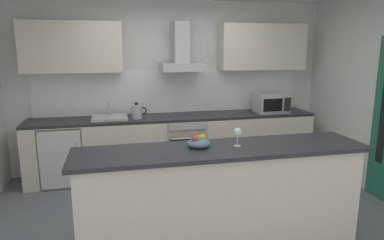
{
  "coord_description": "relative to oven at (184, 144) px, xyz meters",
  "views": [
    {
      "loc": [
        -0.88,
        -3.53,
        1.93
      ],
      "look_at": [
        0.02,
        0.47,
        1.05
      ],
      "focal_mm": 32.57,
      "sensor_mm": 36.0,
      "label": 1
    }
  ],
  "objects": [
    {
      "name": "ground",
      "position": [
        -0.12,
        -1.47,
        -0.47
      ],
      "size": [
        5.84,
        4.64,
        0.02
      ],
      "primitive_type": "cube",
      "color": "slate"
    },
    {
      "name": "wall_back",
      "position": [
        -0.12,
        0.41,
        0.84
      ],
      "size": [
        5.84,
        0.12,
        2.6
      ],
      "primitive_type": "cube",
      "color": "silver",
      "rests_on": "ground"
    },
    {
      "name": "backsplash_tile",
      "position": [
        -0.12,
        0.33,
        0.77
      ],
      "size": [
        4.11,
        0.02,
        0.66
      ],
      "primitive_type": "cube",
      "color": "white"
    },
    {
      "name": "counter_back",
      "position": [
        -0.12,
        0.03,
        -0.01
      ],
      "size": [
        4.26,
        0.6,
        0.9
      ],
      "color": "beige",
      "rests_on": "ground"
    },
    {
      "name": "counter_island",
      "position": [
        -0.04,
        -2.03,
        0.04
      ],
      "size": [
        2.76,
        0.64,
        1.0
      ],
      "color": "beige",
      "rests_on": "ground"
    },
    {
      "name": "upper_cabinets",
      "position": [
        -0.12,
        0.18,
        1.45
      ],
      "size": [
        4.2,
        0.32,
        0.7
      ],
      "color": "beige"
    },
    {
      "name": "oven",
      "position": [
        0.0,
        0.0,
        0.0
      ],
      "size": [
        0.6,
        0.62,
        0.8
      ],
      "color": "slate",
      "rests_on": "ground"
    },
    {
      "name": "refrigerator",
      "position": [
        -1.74,
        -0.0,
        -0.03
      ],
      "size": [
        0.58,
        0.6,
        0.85
      ],
      "color": "white",
      "rests_on": "ground"
    },
    {
      "name": "microwave",
      "position": [
        1.4,
        -0.03,
        0.59
      ],
      "size": [
        0.5,
        0.38,
        0.3
      ],
      "color": "#B7BABC",
      "rests_on": "counter_back"
    },
    {
      "name": "sink",
      "position": [
        -1.08,
        0.01,
        0.47
      ],
      "size": [
        0.5,
        0.4,
        0.26
      ],
      "color": "silver",
      "rests_on": "counter_back"
    },
    {
      "name": "kettle",
      "position": [
        -0.7,
        -0.03,
        0.55
      ],
      "size": [
        0.29,
        0.15,
        0.24
      ],
      "color": "#B7BABC",
      "rests_on": "counter_back"
    },
    {
      "name": "range_hood",
      "position": [
        -0.0,
        0.13,
        1.33
      ],
      "size": [
        0.62,
        0.45,
        0.72
      ],
      "color": "#B7BABC"
    },
    {
      "name": "wine_glass",
      "position": [
        0.11,
        -2.02,
        0.66
      ],
      "size": [
        0.08,
        0.08,
        0.18
      ],
      "color": "silver",
      "rests_on": "counter_island"
    },
    {
      "name": "fruit_bowl",
      "position": [
        -0.25,
        -1.96,
        0.58
      ],
      "size": [
        0.22,
        0.22,
        0.13
      ],
      "color": "slate",
      "rests_on": "counter_island"
    }
  ]
}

